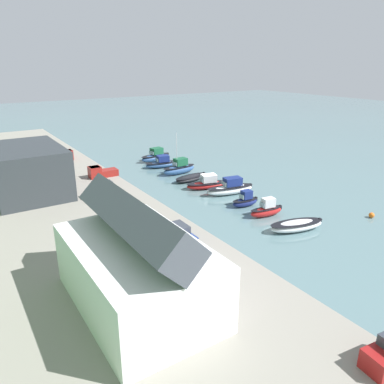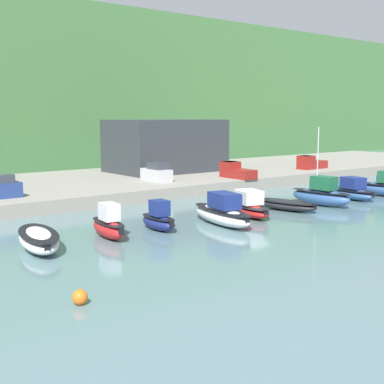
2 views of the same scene
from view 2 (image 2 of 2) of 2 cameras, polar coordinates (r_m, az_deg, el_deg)
name	(u,v)px [view 2 (image 2 of 2)]	position (r m, az deg, el deg)	size (l,w,h in m)	color
ground_plane	(254,216)	(47.43, 6.60, -2.58)	(320.00, 320.00, 0.00)	slate
quay_promenade	(117,183)	(65.79, -8.00, 0.98)	(131.21, 23.68, 1.32)	gray
yacht_club_building	(165,146)	(72.27, -2.85, 4.97)	(14.40, 9.68, 6.92)	#2D3338
moored_boat_0	(39,239)	(37.01, -16.05, -4.85)	(4.13, 7.61, 1.23)	white
moored_boat_1	(109,225)	(39.17, -8.89, -3.50)	(2.15, 5.08, 2.57)	red
moored_boat_2	(159,219)	(41.42, -3.59, -2.91)	(1.95, 4.29, 2.36)	navy
moored_boat_3	(222,213)	(43.45, 3.25, -2.22)	(3.73, 8.19, 2.65)	white
moored_boat_4	(247,207)	(47.38, 5.90, -1.55)	(4.20, 7.29, 2.32)	red
moored_boat_5	(285,204)	(50.92, 9.94, -1.32)	(3.32, 6.91, 0.94)	black
moored_boat_6	(321,194)	(54.11, 13.61, -0.26)	(2.43, 6.80, 7.68)	#33568E
moored_boat_7	(351,191)	(59.03, 16.60, 0.09)	(3.46, 6.76, 2.37)	#33568E
parked_car_1	(157,173)	(61.43, -3.79, 2.02)	(1.94, 4.26, 2.16)	#B7B7BC
pickup_truck_0	(310,163)	(77.37, 12.50, 3.04)	(4.79, 2.11, 1.90)	maroon
pickup_truck_1	(236,171)	(64.89, 4.67, 2.25)	(2.06, 4.76, 1.90)	maroon
mooring_buoy_0	(80,297)	(25.99, -11.87, -10.92)	(0.73, 0.73, 0.73)	orange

